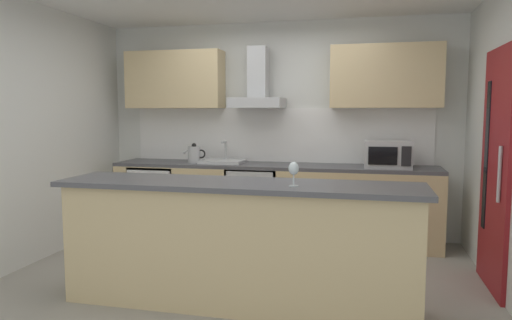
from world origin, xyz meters
TOP-DOWN VIEW (x-y plane):
  - ground at (0.00, 0.00)m, footprint 5.32×4.41m
  - wall_back at (0.00, 1.76)m, footprint 5.32×0.12m
  - wall_left at (-2.22, 0.00)m, footprint 0.12×4.41m
  - backsplash_tile at (0.00, 1.69)m, footprint 3.67×0.02m
  - counter_back at (0.00, 1.38)m, footprint 3.80×0.60m
  - counter_island at (0.12, -0.57)m, footprint 2.82×0.64m
  - upper_cabinets at (0.00, 1.53)m, footprint 3.75×0.32m
  - side_door at (2.15, 0.29)m, footprint 0.08×0.85m
  - oven at (-0.20, 1.36)m, footprint 0.60×0.62m
  - refrigerator at (-1.44, 1.35)m, footprint 0.58×0.60m
  - microwave at (1.31, 1.33)m, footprint 0.50×0.38m
  - sink at (-0.60, 1.37)m, footprint 0.50×0.40m
  - kettle at (-0.95, 1.32)m, footprint 0.29×0.15m
  - range_hood at (-0.20, 1.49)m, footprint 0.62×0.45m
  - wine_glass at (0.57, -0.67)m, footprint 0.08×0.08m

SIDE VIEW (x-z plane):
  - ground at x=0.00m, z-range -0.02..0.00m
  - refrigerator at x=-1.44m, z-range 0.00..0.85m
  - counter_back at x=0.00m, z-range 0.00..0.90m
  - oven at x=-0.20m, z-range 0.06..0.86m
  - counter_island at x=0.12m, z-range 0.01..0.99m
  - sink at x=-0.60m, z-range 0.80..1.06m
  - kettle at x=-0.95m, z-range 0.89..1.13m
  - side_door at x=2.15m, z-range 0.00..2.05m
  - microwave at x=1.31m, z-range 0.90..1.20m
  - wine_glass at x=0.57m, z-range 1.01..1.19m
  - backsplash_tile at x=0.00m, z-range 0.90..1.56m
  - wall_back at x=0.00m, z-range 0.00..2.60m
  - wall_left at x=-2.22m, z-range 0.00..2.60m
  - range_hood at x=-0.20m, z-range 1.43..2.15m
  - upper_cabinets at x=0.00m, z-range 1.56..2.26m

